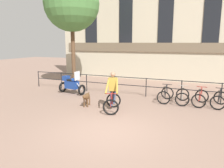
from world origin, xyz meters
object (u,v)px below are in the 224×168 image
parked_motorcycle (72,84)px  parked_bicycle_mid_left (182,96)px  dog (86,97)px  cyclist_with_bike (113,93)px  parked_bicycle_far_end (219,100)px  parked_bicycle_near_lamp (165,95)px  parked_bicycle_mid_right (200,98)px

parked_motorcycle → parked_bicycle_mid_left: size_ratio=1.45×
dog → parked_motorcycle: 2.87m
cyclist_with_bike → parked_bicycle_far_end: (4.39, 2.34, -0.41)m
parked_motorcycle → parked_bicycle_far_end: bearing=-79.2°
parked_motorcycle → parked_bicycle_near_lamp: parked_motorcycle is taller
cyclist_with_bike → parked_motorcycle: cyclist_with_bike is taller
cyclist_with_bike → parked_bicycle_mid_right: bearing=16.9°
parked_bicycle_near_lamp → parked_bicycle_mid_left: bearing=-178.9°
parked_bicycle_far_end → parked_bicycle_mid_right: bearing=10.0°
cyclist_with_bike → parked_motorcycle: (-3.45, 2.03, -0.20)m
parked_motorcycle → parked_bicycle_far_end: 7.85m
parked_bicycle_near_lamp → parked_bicycle_mid_left: (0.82, 0.00, -0.00)m
parked_bicycle_mid_left → parked_bicycle_mid_right: bearing=176.2°
parked_motorcycle → parked_bicycle_mid_right: (7.02, 0.31, -0.20)m
cyclist_with_bike → parked_bicycle_near_lamp: size_ratio=1.51×
parked_bicycle_mid_right → dog: bearing=31.7°
parked_bicycle_near_lamp → parked_bicycle_far_end: same height
parked_bicycle_near_lamp → parked_bicycle_mid_right: same height
cyclist_with_bike → dog: cyclist_with_bike is taller
parked_bicycle_mid_right → cyclist_with_bike: bearing=40.1°
parked_motorcycle → parked_bicycle_far_end: (7.84, 0.31, -0.20)m
cyclist_with_bike → parked_bicycle_mid_right: size_ratio=1.44×
parked_bicycle_mid_left → parked_bicycle_mid_right: (0.82, 0.00, 0.00)m
dog → parked_bicycle_mid_left: size_ratio=0.82×
cyclist_with_bike → parked_bicycle_near_lamp: (1.93, 2.34, -0.41)m
parked_motorcycle → cyclist_with_bike: bearing=-112.0°
cyclist_with_bike → parked_bicycle_mid_right: cyclist_with_bike is taller
dog → parked_motorcycle: parked_motorcycle is taller
parked_bicycle_mid_right → parked_bicycle_far_end: same height
parked_motorcycle → parked_bicycle_mid_left: (6.20, 0.31, -0.20)m
dog → parked_bicycle_mid_left: parked_bicycle_mid_left is taller
parked_bicycle_far_end → parked_motorcycle: bearing=12.2°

